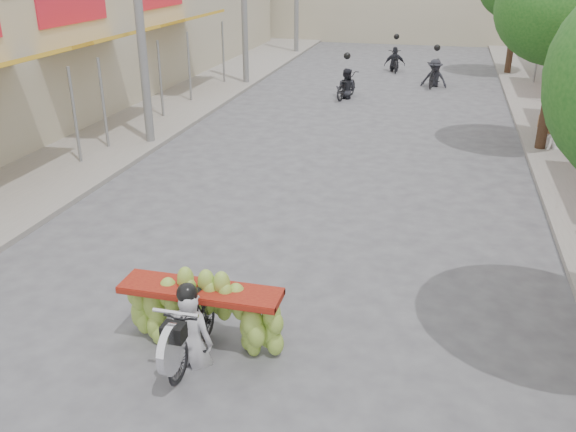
# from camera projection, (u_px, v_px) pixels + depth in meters

# --- Properties ---
(sidewalk_left) EXTENTS (4.00, 60.00, 0.12)m
(sidewalk_left) POSITION_uv_depth(u_px,v_px,m) (147.00, 115.00, 20.61)
(sidewalk_left) COLOR gray
(sidewalk_left) RESTS_ON ground
(street_tree_mid) EXTENTS (3.40, 3.40, 5.25)m
(street_tree_mid) POSITION_uv_depth(u_px,v_px,m) (563.00, 9.00, 15.45)
(street_tree_mid) COLOR #3A2719
(street_tree_mid) RESTS_ON ground
(produce_crate_far) EXTENTS (1.20, 0.88, 1.16)m
(produce_crate_far) POSITION_uv_depth(u_px,v_px,m) (563.00, 112.00, 18.27)
(produce_crate_far) COLOR brown
(produce_crate_far) RESTS_ON ground
(banana_motorbike) EXTENTS (2.24, 1.79, 2.04)m
(banana_motorbike) POSITION_uv_depth(u_px,v_px,m) (195.00, 311.00, 8.15)
(banana_motorbike) COLOR black
(banana_motorbike) RESTS_ON ground
(pedestrian) EXTENTS (1.06, 1.03, 1.88)m
(pedestrian) POSITION_uv_depth(u_px,v_px,m) (563.00, 114.00, 16.55)
(pedestrian) COLOR white
(pedestrian) RESTS_ON ground
(bg_motorbike_a) EXTENTS (0.95, 1.78, 1.95)m
(bg_motorbike_a) POSITION_uv_depth(u_px,v_px,m) (346.00, 79.00, 22.96)
(bg_motorbike_a) COLOR black
(bg_motorbike_a) RESTS_ON ground
(bg_motorbike_b) EXTENTS (1.14, 1.96, 1.95)m
(bg_motorbike_b) POSITION_uv_depth(u_px,v_px,m) (435.00, 67.00, 24.86)
(bg_motorbike_b) COLOR black
(bg_motorbike_b) RESTS_ON ground
(bg_motorbike_c) EXTENTS (1.04, 1.69, 1.95)m
(bg_motorbike_c) POSITION_uv_depth(u_px,v_px,m) (395.00, 54.00, 28.17)
(bg_motorbike_c) COLOR black
(bg_motorbike_c) RESTS_ON ground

